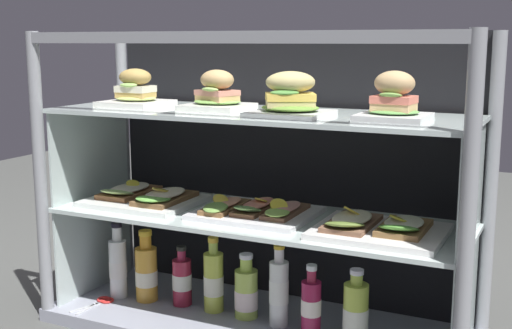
{
  "coord_description": "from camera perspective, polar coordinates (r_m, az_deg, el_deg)",
  "views": [
    {
      "loc": [
        0.84,
        -1.73,
        0.87
      ],
      "look_at": [
        0.0,
        0.0,
        0.52
      ],
      "focal_mm": 47.14,
      "sensor_mm": 36.0,
      "label": 1
    }
  ],
  "objects": [
    {
      "name": "open_sandwich_tray_mid_left",
      "position": [
        2.16,
        -9.41,
        -2.74
      ],
      "size": [
        0.34,
        0.28,
        0.06
      ],
      "color": "white",
      "rests_on": "shelf_lower_glass"
    },
    {
      "name": "plated_roll_sandwich_near_left_corner",
      "position": [
        2.14,
        -10.19,
        6.02
      ],
      "size": [
        0.19,
        0.19,
        0.12
      ],
      "color": "white",
      "rests_on": "shelf_upper_glass"
    },
    {
      "name": "juice_bottle_back_left",
      "position": [
        2.19,
        -6.22,
        -9.73
      ],
      "size": [
        0.06,
        0.06,
        0.19
      ],
      "color": "#9D233A",
      "rests_on": "case_base_deck"
    },
    {
      "name": "juice_bottle_front_middle",
      "position": [
        2.23,
        -9.28,
        -9.01
      ],
      "size": [
        0.07,
        0.07,
        0.23
      ],
      "color": "gold",
      "rests_on": "case_base_deck"
    },
    {
      "name": "shelf_upper_glass",
      "position": [
        1.94,
        0.0,
        4.3
      ],
      "size": [
        1.24,
        0.4,
        0.01
      ],
      "primitive_type": "cube",
      "color": "silver",
      "rests_on": "riser_upper_tier"
    },
    {
      "name": "case_base_deck",
      "position": [
        2.11,
        0.0,
        -13.44
      ],
      "size": [
        1.3,
        0.46,
        0.04
      ],
      "primitive_type": "cube",
      "color": "#9699A8",
      "rests_on": "ground"
    },
    {
      "name": "juice_bottle_back_center",
      "position": [
        2.08,
        -0.87,
        -10.88
      ],
      "size": [
        0.07,
        0.07,
        0.2
      ],
      "color": "#B1CD54",
      "rests_on": "case_base_deck"
    },
    {
      "name": "juice_bottle_back_right",
      "position": [
        1.97,
        4.7,
        -11.88
      ],
      "size": [
        0.06,
        0.06,
        0.21
      ],
      "color": "maroon",
      "rests_on": "case_base_deck"
    },
    {
      "name": "open_sandwich_tray_left_of_center",
      "position": [
        1.82,
        10.25,
        -5.28
      ],
      "size": [
        0.34,
        0.28,
        0.07
      ],
      "color": "white",
      "rests_on": "shelf_lower_glass"
    },
    {
      "name": "case_frame",
      "position": [
        2.06,
        1.32,
        -0.08
      ],
      "size": [
        1.3,
        0.46,
        0.9
      ],
      "color": "gray",
      "rests_on": "ground"
    },
    {
      "name": "juice_bottle_front_right_end",
      "position": [
        1.94,
        8.45,
        -12.35
      ],
      "size": [
        0.07,
        0.07,
        0.21
      ],
      "color": "#B5CE48",
      "rests_on": "case_base_deck"
    },
    {
      "name": "open_sandwich_tray_mid_right",
      "position": [
        1.98,
        -0.02,
        -3.91
      ],
      "size": [
        0.34,
        0.28,
        0.06
      ],
      "color": "white",
      "rests_on": "shelf_lower_glass"
    },
    {
      "name": "juice_bottle_front_left_end",
      "position": [
        2.27,
        -11.63,
        -8.46
      ],
      "size": [
        0.06,
        0.06,
        0.25
      ],
      "color": "white",
      "rests_on": "case_base_deck"
    },
    {
      "name": "plated_roll_sandwich_far_left",
      "position": [
        1.76,
        11.62,
        5.27
      ],
      "size": [
        0.18,
        0.18,
        0.13
      ],
      "color": "white",
      "rests_on": "shelf_upper_glass"
    },
    {
      "name": "riser_lower_tier",
      "position": [
        2.04,
        0.0,
        -8.93
      ],
      "size": [
        1.22,
        0.38,
        0.31
      ],
      "color": "silver",
      "rests_on": "case_base_deck"
    },
    {
      "name": "plated_roll_sandwich_near_right_corner",
      "position": [
        1.83,
        2.92,
        5.58
      ],
      "size": [
        0.2,
        0.2,
        0.12
      ],
      "color": "white",
      "rests_on": "shelf_upper_glass"
    },
    {
      "name": "shelf_lower_glass",
      "position": [
        1.99,
        0.0,
        -4.54
      ],
      "size": [
        1.24,
        0.4,
        0.01
      ],
      "primitive_type": "cube",
      "color": "silver",
      "rests_on": "riser_lower_tier"
    },
    {
      "name": "kitchen_scissors",
      "position": [
        2.27,
        -12.99,
        -11.27
      ],
      "size": [
        0.08,
        0.16,
        0.01
      ],
      "color": "silver",
      "rests_on": "case_base_deck"
    },
    {
      "name": "juice_bottle_near_post",
      "position": [
        2.12,
        -3.64,
        -9.87
      ],
      "size": [
        0.06,
        0.06,
        0.24
      ],
      "color": "#BFCE48",
      "rests_on": "case_base_deck"
    },
    {
      "name": "juice_bottle_front_fourth",
      "position": [
        2.02,
        1.96,
        -10.69
      ],
      "size": [
        0.06,
        0.06,
        0.25
      ],
      "color": "white",
      "rests_on": "case_base_deck"
    },
    {
      "name": "plated_roll_sandwich_center",
      "position": [
        1.99,
        -3.36,
        5.91
      ],
      "size": [
        0.18,
        0.18,
        0.12
      ],
      "color": "white",
      "rests_on": "shelf_upper_glass"
    },
    {
      "name": "riser_upper_tier",
      "position": [
        1.96,
        0.0,
        -0.18
      ],
      "size": [
        1.22,
        0.38,
        0.3
      ],
      "color": "silver",
      "rests_on": "shelf_lower_glass"
    }
  ]
}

